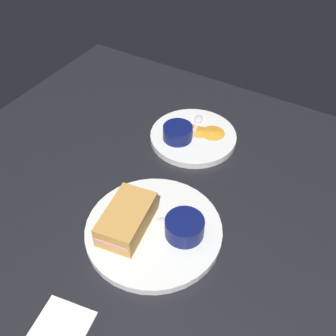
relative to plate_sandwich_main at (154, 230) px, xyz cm
name	(u,v)px	position (x,y,z in cm)	size (l,w,h in cm)	color
ground_plane	(147,225)	(1.93, 2.83, -2.30)	(110.00, 110.00, 3.00)	black
plate_sandwich_main	(154,230)	(0.00, 0.00, 0.00)	(26.99, 26.99, 1.60)	silver
sandwich_half_near	(127,219)	(-2.32, 4.57, 3.20)	(14.18, 9.52, 4.80)	#C68C42
ramekin_dark_sauce	(184,227)	(1.87, -5.78, 2.83)	(7.59, 7.59, 3.77)	#0C144C
spoon_by_dark_ramekin	(158,220)	(1.79, 0.08, 1.16)	(2.24, 9.87, 0.80)	silver
plate_chips_companion	(193,137)	(29.33, 6.75, 0.00)	(21.26, 21.26, 1.60)	silver
ramekin_light_gravy	(178,132)	(26.14, 9.41, 2.66)	(7.18, 7.18, 3.45)	#0C144C
spoon_by_gravy_ramekin	(197,122)	(33.79, 7.97, 1.16)	(9.90, 4.05, 0.80)	silver
plantain_chip_scatter	(204,131)	(31.59, 4.95, 1.10)	(8.40, 11.60, 0.60)	orange
paper_napkin_folded	(58,334)	(-25.10, 2.66, -0.60)	(11.00, 9.00, 0.40)	white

